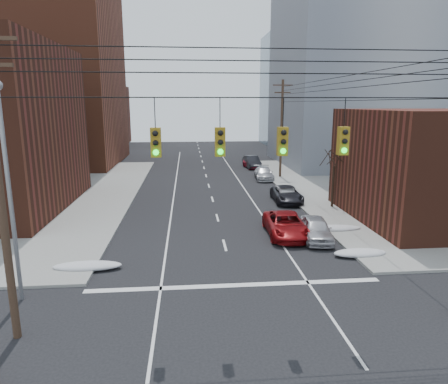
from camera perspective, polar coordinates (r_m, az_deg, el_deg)
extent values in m
plane|color=black|center=(13.85, 5.16, -24.85)|extent=(160.00, 160.00, 0.00)
cube|color=brown|center=(63.10, -26.75, 17.24)|extent=(24.00, 20.00, 30.00)
cube|color=#4F2417|center=(88.15, -21.27, 10.12)|extent=(22.00, 18.00, 12.00)
cube|color=gray|center=(60.03, 19.25, 15.76)|extent=(22.00, 20.00, 25.00)
cube|color=gray|center=(84.97, 13.09, 13.95)|extent=(20.00, 18.00, 22.00)
cylinder|color=#473323|center=(15.49, -29.41, 0.10)|extent=(0.28, 0.28, 11.00)
cylinder|color=#473323|center=(46.15, 8.20, 8.78)|extent=(0.28, 0.28, 11.00)
cube|color=#473323|center=(46.10, 8.40, 14.87)|extent=(2.20, 0.12, 0.12)
cube|color=#473323|center=(46.07, 8.37, 13.88)|extent=(1.80, 0.12, 0.12)
cylinder|color=black|center=(13.98, 3.62, 13.32)|extent=(17.00, 0.04, 0.04)
cylinder|color=black|center=(13.86, -9.86, 11.11)|extent=(0.03, 0.03, 1.00)
cube|color=olive|center=(13.92, -9.70, 6.99)|extent=(0.35, 0.30, 1.00)
sphere|color=black|center=(13.72, -9.81, 8.25)|extent=(0.20, 0.20, 0.20)
sphere|color=black|center=(13.75, -9.76, 6.92)|extent=(0.20, 0.20, 0.20)
sphere|color=#0CE526|center=(13.78, -9.71, 5.60)|extent=(0.20, 0.20, 0.20)
cylinder|color=black|center=(13.86, -0.58, 11.29)|extent=(0.03, 0.03, 1.00)
cube|color=olive|center=(13.92, -0.57, 7.17)|extent=(0.35, 0.30, 1.00)
sphere|color=black|center=(13.73, -0.52, 8.43)|extent=(0.20, 0.20, 0.20)
sphere|color=black|center=(13.75, -0.51, 7.10)|extent=(0.20, 0.20, 0.20)
sphere|color=#0CE526|center=(13.79, -0.51, 5.78)|extent=(0.20, 0.20, 0.20)
cylinder|color=black|center=(14.21, 8.47, 11.18)|extent=(0.03, 0.03, 1.00)
cube|color=olive|center=(14.27, 8.34, 7.17)|extent=(0.35, 0.30, 1.00)
sphere|color=black|center=(14.08, 8.54, 8.40)|extent=(0.20, 0.20, 0.20)
sphere|color=black|center=(14.10, 8.50, 7.10)|extent=(0.20, 0.20, 0.20)
sphere|color=#0CE526|center=(14.14, 8.46, 5.81)|extent=(0.20, 0.20, 0.20)
cylinder|color=black|center=(14.88, 16.88, 10.84)|extent=(0.03, 0.03, 1.00)
cube|color=olive|center=(14.93, 16.64, 7.01)|extent=(0.35, 0.30, 1.00)
sphere|color=black|center=(14.75, 16.96, 8.18)|extent=(0.20, 0.20, 0.20)
sphere|color=black|center=(14.78, 16.88, 6.94)|extent=(0.20, 0.20, 0.20)
sphere|color=#0CE526|center=(14.81, 16.80, 5.71)|extent=(0.20, 0.20, 0.20)
cylinder|color=gray|center=(18.77, -28.22, -0.98)|extent=(0.18, 0.18, 9.00)
cylinder|color=black|center=(33.63, 15.30, 0.66)|extent=(0.20, 0.20, 3.50)
cylinder|color=black|center=(33.50, 16.08, 4.61)|extent=(0.27, 0.82, 1.19)
cylinder|color=black|center=(33.85, 15.56, 4.86)|extent=(1.17, 0.54, 1.38)
cylinder|color=black|center=(33.78, 14.42, 4.97)|extent=(1.44, 1.00, 1.48)
cylinder|color=black|center=(33.17, 14.85, 4.60)|extent=(0.17, 0.84, 1.19)
cylinder|color=black|center=(32.70, 15.06, 4.63)|extent=(0.82, 0.99, 1.40)
cylinder|color=black|center=(32.47, 16.18, 4.58)|extent=(1.74, 0.21, 1.43)
cylinder|color=black|center=(33.16, 16.21, 4.52)|extent=(0.48, 0.73, 1.20)
ellipsoid|color=silver|center=(22.08, -18.93, -9.97)|extent=(3.50, 1.08, 0.42)
ellipsoid|color=silver|center=(23.88, 18.85, -8.24)|extent=(3.00, 1.08, 0.42)
ellipsoid|color=silver|center=(27.81, 15.13, -5.06)|extent=(4.00, 1.08, 0.42)
imported|color=maroon|center=(26.24, 8.82, -4.64)|extent=(2.58, 5.31, 1.45)
imported|color=#B4B3B8|center=(25.79, 13.01, -5.14)|extent=(2.22, 4.42, 1.44)
imported|color=silver|center=(35.58, 8.75, -0.27)|extent=(1.50, 3.82, 1.24)
imported|color=black|center=(35.19, 8.94, -0.31)|extent=(2.45, 5.00, 1.37)
imported|color=#B6B7BC|center=(45.33, 5.71, 2.65)|extent=(2.21, 4.84, 1.37)
imported|color=maroon|center=(53.24, 3.98, 4.16)|extent=(2.19, 4.28, 1.40)
imported|color=black|center=(53.62, 4.00, 4.32)|extent=(1.97, 4.89, 1.58)
imported|color=silver|center=(34.89, -26.15, -1.17)|extent=(4.77, 1.99, 1.53)
imported|color=#9D9DA1|center=(40.78, -23.52, 0.82)|extent=(5.27, 2.63, 1.43)
imported|color=#B2B2B7|center=(40.09, -27.59, 0.29)|extent=(4.55, 2.26, 1.49)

